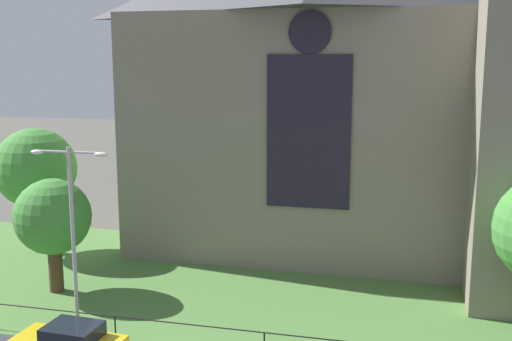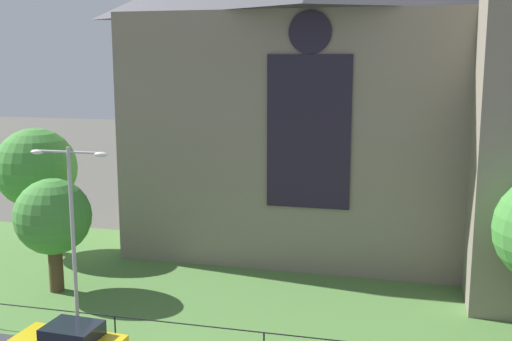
# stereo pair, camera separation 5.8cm
# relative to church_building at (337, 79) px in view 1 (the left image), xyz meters

# --- Properties ---
(ground) EXTENTS (160.00, 160.00, 0.00)m
(ground) POSITION_rel_church_building_xyz_m (-3.60, -7.90, -10.27)
(ground) COLOR #56544C
(grass_verge) EXTENTS (120.00, 20.00, 0.01)m
(grass_verge) POSITION_rel_church_building_xyz_m (-3.60, -9.90, -10.27)
(grass_verge) COLOR #517F3D
(grass_verge) RESTS_ON ground
(church_building) EXTENTS (23.20, 16.20, 26.00)m
(church_building) POSITION_rel_church_building_xyz_m (0.00, 0.00, 0.00)
(church_building) COLOR gray
(church_building) RESTS_ON ground
(iron_railing) EXTENTS (25.16, 0.07, 1.13)m
(iron_railing) POSITION_rel_church_building_xyz_m (-0.77, -15.40, -9.32)
(iron_railing) COLOR black
(iron_railing) RESTS_ON ground
(tree_left_far) EXTENTS (4.78, 4.78, 7.49)m
(tree_left_far) POSITION_rel_church_building_xyz_m (-17.05, -5.32, -5.22)
(tree_left_far) COLOR brown
(tree_left_far) RESTS_ON ground
(tree_left_near) EXTENTS (3.76, 3.76, 5.72)m
(tree_left_near) POSITION_rel_church_building_xyz_m (-12.51, -10.92, -6.49)
(tree_left_near) COLOR #4C3823
(tree_left_near) RESTS_ON ground
(streetlamp_near) EXTENTS (3.37, 0.26, 8.05)m
(streetlamp_near) POSITION_rel_church_building_xyz_m (-8.69, -15.50, -5.14)
(streetlamp_near) COLOR #B2B2B7
(streetlamp_near) RESTS_ON ground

